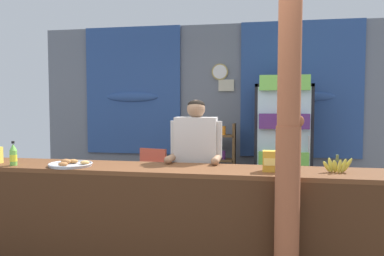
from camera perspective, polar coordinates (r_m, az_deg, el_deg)
The scene contains 12 objects.
ground_plane at distance 4.58m, azimuth -0.16°, elevation -15.47°, with size 7.41×7.41×0.00m, color slate.
back_wall_curtained at distance 6.06m, azimuth 3.05°, elevation 2.80°, with size 5.52×0.22×2.72m.
stall_counter at distance 3.56m, azimuth -2.34°, elevation -11.44°, with size 4.15×0.60×0.90m.
timber_post at distance 3.06m, azimuth 14.13°, elevation -0.75°, with size 0.21×0.19×2.65m.
drink_fridge at distance 5.48m, azimuth 13.30°, elevation -1.31°, with size 0.77×0.72×1.87m.
bottle_shelf_rack at distance 5.73m, azimuth 4.05°, elevation -5.08°, with size 0.48×0.28×1.20m.
plastic_lawn_chair at distance 5.43m, azimuth -6.48°, elevation -7.05°, with size 0.54×0.54×0.86m.
shopkeeper at distance 4.02m, azimuth 0.59°, elevation -3.85°, with size 0.55×0.42×1.54m.
soda_bottle_lime_soda at distance 4.10m, azimuth -25.01°, elevation -3.68°, with size 0.07×0.07×0.24m.
snack_box_choco_powder at distance 3.47m, azimuth 11.97°, elevation -4.84°, with size 0.18×0.11×0.18m.
pastry_tray at distance 3.87m, azimuth -17.58°, elevation -5.13°, with size 0.41×0.41×0.07m.
banana_bunch at distance 3.58m, azimuth 20.79°, elevation -5.25°, with size 0.27×0.06×0.16m.
Camera 1 is at (0.79, -3.11, 1.50)m, focal length 35.90 mm.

